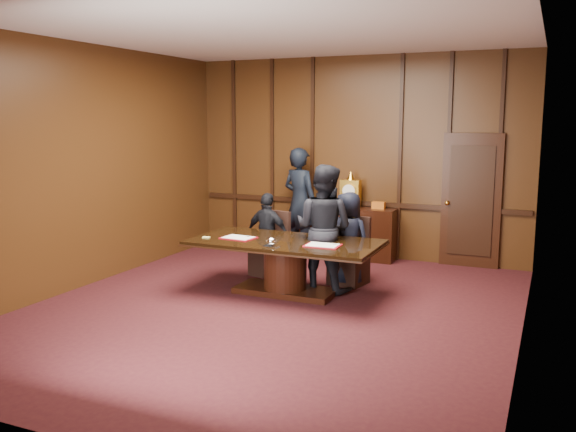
% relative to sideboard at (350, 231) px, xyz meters
% --- Properties ---
extents(room, '(7.00, 7.04, 3.50)m').
position_rel_sideboard_xyz_m(room, '(0.07, -3.12, 1.24)').
color(room, '#330E13').
rests_on(room, ground).
extents(sideboard, '(1.60, 0.45, 1.54)m').
position_rel_sideboard_xyz_m(sideboard, '(0.00, 0.00, 0.00)').
color(sideboard, black).
rests_on(sideboard, ground).
extents(conference_table, '(2.62, 1.32, 0.76)m').
position_rel_sideboard_xyz_m(conference_table, '(-0.14, -2.49, 0.02)').
color(conference_table, black).
rests_on(conference_table, ground).
extents(folder_left, '(0.49, 0.37, 0.02)m').
position_rel_sideboard_xyz_m(folder_left, '(-0.81, -2.61, 0.28)').
color(folder_left, maroon).
rests_on(folder_left, conference_table).
extents(folder_right, '(0.47, 0.35, 0.02)m').
position_rel_sideboard_xyz_m(folder_right, '(0.47, -2.62, 0.28)').
color(folder_right, maroon).
rests_on(folder_right, conference_table).
extents(inkstand, '(0.20, 0.14, 0.12)m').
position_rel_sideboard_xyz_m(inkstand, '(-0.14, -2.94, 0.33)').
color(inkstand, white).
rests_on(inkstand, conference_table).
extents(notepad, '(0.11, 0.08, 0.01)m').
position_rel_sideboard_xyz_m(notepad, '(-1.24, -2.76, 0.28)').
color(notepad, '#F4E877').
rests_on(notepad, conference_table).
extents(chair_left, '(0.58, 0.58, 0.99)m').
position_rel_sideboard_xyz_m(chair_left, '(-0.78, -1.61, -0.19)').
color(chair_left, black).
rests_on(chair_left, ground).
extents(chair_right, '(0.56, 0.56, 0.99)m').
position_rel_sideboard_xyz_m(chair_right, '(0.52, -1.61, -0.19)').
color(chair_right, black).
rests_on(chair_right, ground).
extents(signatory_left, '(0.79, 0.41, 1.30)m').
position_rel_sideboard_xyz_m(signatory_left, '(-0.79, -1.69, 0.17)').
color(signatory_left, black).
rests_on(signatory_left, ground).
extents(signatory_right, '(0.74, 0.55, 1.38)m').
position_rel_sideboard_xyz_m(signatory_right, '(0.51, -1.69, 0.20)').
color(signatory_right, black).
rests_on(signatory_right, ground).
extents(witness_left, '(0.81, 0.66, 1.93)m').
position_rel_sideboard_xyz_m(witness_left, '(-0.88, -0.16, 0.48)').
color(witness_left, black).
rests_on(witness_left, ground).
extents(witness_right, '(0.95, 0.79, 1.80)m').
position_rel_sideboard_xyz_m(witness_right, '(0.29, -2.11, 0.42)').
color(witness_right, black).
rests_on(witness_right, ground).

